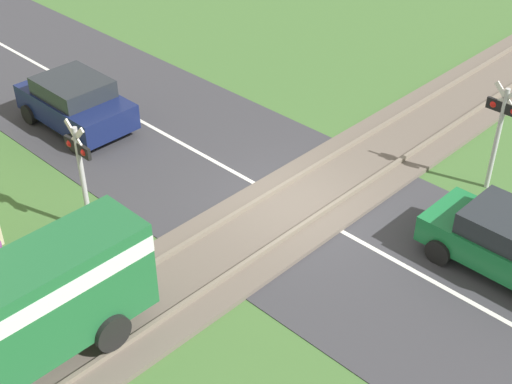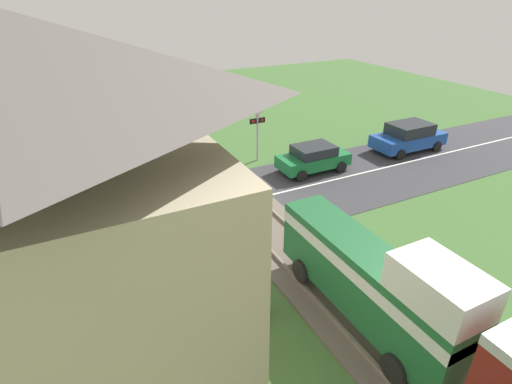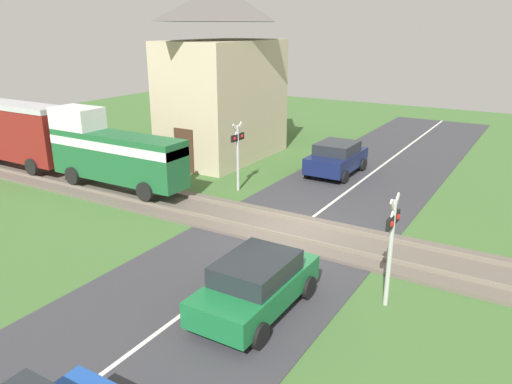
# 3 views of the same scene
# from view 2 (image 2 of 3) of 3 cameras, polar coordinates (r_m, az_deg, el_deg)

# --- Properties ---
(ground_plane) EXTENTS (60.00, 60.00, 0.00)m
(ground_plane) POSITION_cam_2_polar(r_m,az_deg,el_deg) (18.09, -2.09, -1.48)
(ground_plane) COLOR #426B33
(road_surface) EXTENTS (48.00, 6.40, 0.02)m
(road_surface) POSITION_cam_2_polar(r_m,az_deg,el_deg) (18.08, -2.09, -1.45)
(road_surface) COLOR #38383D
(road_surface) RESTS_ON ground_plane
(track_bed) EXTENTS (2.80, 48.00, 0.24)m
(track_bed) POSITION_cam_2_polar(r_m,az_deg,el_deg) (18.06, -2.09, -1.29)
(track_bed) COLOR #665B51
(track_bed) RESTS_ON ground_plane
(train) EXTENTS (1.58, 13.26, 3.18)m
(train) POSITION_cam_2_polar(r_m,az_deg,el_deg) (9.87, 30.09, -21.40)
(train) COLOR #1E6033
(train) RESTS_ON track_bed
(car_near_crossing) EXTENTS (3.75, 1.83, 1.42)m
(car_near_crossing) POSITION_cam_2_polar(r_m,az_deg,el_deg) (21.09, 8.19, 4.86)
(car_near_crossing) COLOR #197038
(car_near_crossing) RESTS_ON ground_plane
(car_far_side) EXTENTS (3.62, 1.98, 1.52)m
(car_far_side) POSITION_cam_2_polar(r_m,az_deg,el_deg) (15.23, -25.44, -6.98)
(car_far_side) COLOR #141E4C
(car_far_side) RESTS_ON ground_plane
(car_behind_queue) EXTENTS (4.41, 2.06, 1.65)m
(car_behind_queue) POSITION_cam_2_polar(r_m,az_deg,el_deg) (25.31, 20.96, 7.41)
(car_behind_queue) COLOR #1E4CA8
(car_behind_queue) RESTS_ON ground_plane
(crossing_signal_west_approach) EXTENTS (0.90, 0.18, 2.90)m
(crossing_signal_west_approach) POSITION_cam_2_polar(r_m,az_deg,el_deg) (21.88, 0.19, 9.11)
(crossing_signal_west_approach) COLOR #B7B7B7
(crossing_signal_west_approach) RESTS_ON ground_plane
(crossing_signal_east_approach) EXTENTS (0.90, 0.18, 2.90)m
(crossing_signal_east_approach) POSITION_cam_2_polar(r_m,az_deg,el_deg) (12.94, -6.19, -4.76)
(crossing_signal_east_approach) COLOR #B7B7B7
(crossing_signal_east_approach) RESTS_ON ground_plane
(station_building) EXTENTS (7.14, 4.28, 8.54)m
(station_building) POSITION_cam_2_polar(r_m,az_deg,el_deg) (8.11, -26.72, -10.23)
(station_building) COLOR #C6B793
(station_building) RESTS_ON ground_plane
(pedestrian_by_station) EXTENTS (0.39, 0.39, 1.57)m
(pedestrian_by_station) POSITION_cam_2_polar(r_m,az_deg,el_deg) (11.92, 0.96, -14.80)
(pedestrian_by_station) COLOR #7F3D84
(pedestrian_by_station) RESTS_ON ground_plane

